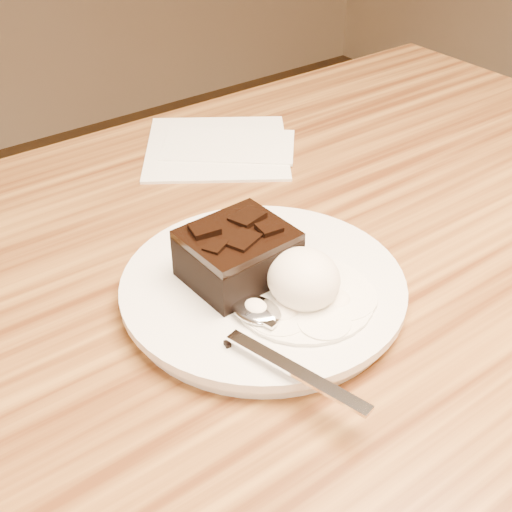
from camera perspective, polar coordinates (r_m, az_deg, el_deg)
plate at (r=0.58m, az=0.60°, el=-2.90°), size 0.24×0.24×0.02m
brownie at (r=0.56m, az=-1.57°, el=-0.14°), size 0.09×0.08×0.04m
ice_cream_scoop at (r=0.54m, az=4.07°, el=-1.97°), size 0.06×0.06×0.05m
melt_puddle at (r=0.55m, az=3.99°, el=-3.51°), size 0.12×0.12×0.00m
spoon at (r=0.53m, az=-0.01°, el=-4.75°), size 0.08×0.18×0.01m
napkin at (r=0.82m, az=-3.34°, el=9.32°), size 0.24×0.24×0.01m
crumb_a at (r=0.54m, az=-2.87°, el=-4.33°), size 0.01×0.01×0.00m
crumb_b at (r=0.54m, az=1.66°, el=-4.40°), size 0.01×0.01×0.00m
crumb_c at (r=0.51m, az=-2.45°, el=-7.50°), size 0.00×0.01×0.00m
crumb_d at (r=0.54m, az=-1.31°, el=-4.35°), size 0.01×0.01×0.00m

